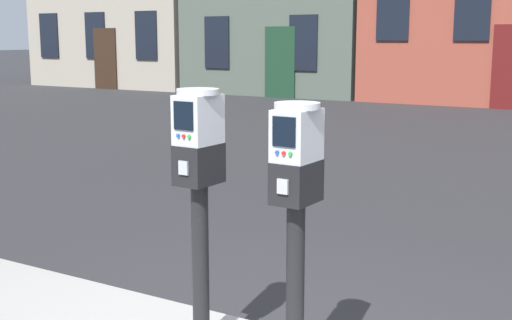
{
  "coord_description": "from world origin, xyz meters",
  "views": [
    {
      "loc": [
        1.56,
        -3.0,
        1.78
      ],
      "look_at": [
        -0.16,
        -0.11,
        1.17
      ],
      "focal_mm": 47.49,
      "sensor_mm": 36.0,
      "label": 1
    }
  ],
  "objects": [
    {
      "name": "parking_meter_near_kerb",
      "position": [
        -0.44,
        -0.22,
        1.09
      ],
      "size": [
        0.22,
        0.26,
        1.38
      ],
      "rotation": [
        0.0,
        0.0,
        -1.61
      ],
      "color": "black",
      "rests_on": "sidewalk_slab"
    },
    {
      "name": "parking_meter_twin_adjacent",
      "position": [
        0.12,
        -0.22,
        1.06
      ],
      "size": [
        0.22,
        0.26,
        1.34
      ],
      "rotation": [
        0.0,
        0.0,
        -1.61
      ],
      "color": "black",
      "rests_on": "sidewalk_slab"
    }
  ]
}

